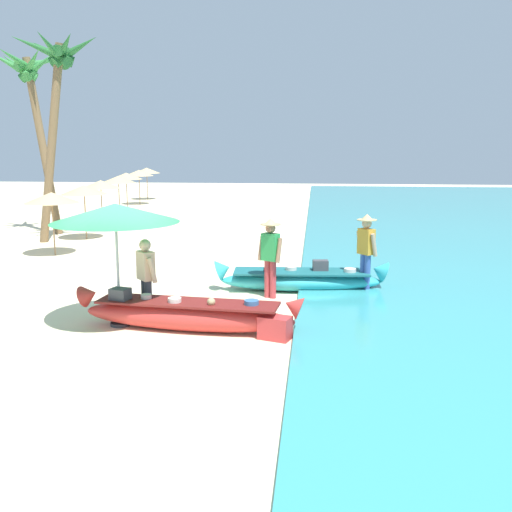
% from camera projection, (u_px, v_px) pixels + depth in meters
% --- Properties ---
extents(ground_plane, '(80.00, 80.00, 0.00)m').
position_uv_depth(ground_plane, '(122.00, 322.00, 11.12)').
color(ground_plane, beige).
extents(boat_red_foreground, '(4.25, 1.08, 0.80)m').
position_uv_depth(boat_red_foreground, '(187.00, 314.00, 10.60)').
color(boat_red_foreground, red).
rests_on(boat_red_foreground, ground).
extents(boat_cyan_midground, '(4.00, 1.03, 0.77)m').
position_uv_depth(boat_cyan_midground, '(301.00, 279.00, 13.47)').
color(boat_cyan_midground, '#33B2BC').
rests_on(boat_cyan_midground, ground).
extents(person_vendor_hatted, '(0.58, 0.46, 1.75)m').
position_uv_depth(person_vendor_hatted, '(270.00, 252.00, 12.71)').
color(person_vendor_hatted, '#B2383D').
rests_on(person_vendor_hatted, ground).
extents(person_tourist_customer, '(0.51, 0.53, 1.58)m').
position_uv_depth(person_tourist_customer, '(146.00, 276.00, 11.01)').
color(person_tourist_customer, '#333842').
rests_on(person_tourist_customer, ground).
extents(person_vendor_assistant, '(0.49, 0.55, 1.79)m').
position_uv_depth(person_vendor_assistant, '(366.00, 247.00, 13.16)').
color(person_vendor_assistant, '#3D5BA8').
rests_on(person_vendor_assistant, ground).
extents(patio_umbrella_large, '(2.31, 2.31, 2.27)m').
position_uv_depth(patio_umbrella_large, '(115.00, 214.00, 10.53)').
color(patio_umbrella_large, '#B7B7BC').
rests_on(patio_umbrella_large, ground).
extents(parasol_row_0, '(1.60, 1.60, 1.91)m').
position_uv_depth(parasol_row_0, '(52.00, 198.00, 17.49)').
color(parasol_row_0, '#8E6B47').
rests_on(parasol_row_0, ground).
extents(parasol_row_1, '(1.60, 1.60, 1.91)m').
position_uv_depth(parasol_row_1, '(84.00, 190.00, 20.50)').
color(parasol_row_1, '#8E6B47').
rests_on(parasol_row_1, ground).
extents(parasol_row_2, '(1.60, 1.60, 1.91)m').
position_uv_depth(parasol_row_2, '(101.00, 184.00, 23.25)').
color(parasol_row_2, '#8E6B47').
rests_on(parasol_row_2, ground).
extents(parasol_row_3, '(1.60, 1.60, 1.91)m').
position_uv_depth(parasol_row_3, '(118.00, 180.00, 26.45)').
color(parasol_row_3, '#8E6B47').
rests_on(parasol_row_3, ground).
extents(parasol_row_4, '(1.60, 1.60, 1.91)m').
position_uv_depth(parasol_row_4, '(126.00, 176.00, 29.30)').
color(parasol_row_4, '#8E6B47').
rests_on(parasol_row_4, ground).
extents(parasol_row_5, '(1.60, 1.60, 1.91)m').
position_uv_depth(parasol_row_5, '(139.00, 173.00, 32.44)').
color(parasol_row_5, '#8E6B47').
rests_on(parasol_row_5, ground).
extents(parasol_row_6, '(1.60, 1.60, 1.91)m').
position_uv_depth(parasol_row_6, '(147.00, 171.00, 35.34)').
color(parasol_row_6, '#8E6B47').
rests_on(parasol_row_6, ground).
extents(palm_tree_tall_inland, '(2.55, 2.69, 6.71)m').
position_uv_depth(palm_tree_tall_inland, '(30.00, 85.00, 21.19)').
color(palm_tree_tall_inland, brown).
rests_on(palm_tree_tall_inland, ground).
extents(palm_tree_leaning_seaward, '(2.88, 2.88, 6.86)m').
position_uv_depth(palm_tree_leaning_seaward, '(57.00, 74.00, 19.10)').
color(palm_tree_leaning_seaward, brown).
rests_on(palm_tree_leaning_seaward, ground).
extents(cooler_box, '(0.62, 0.49, 0.40)m').
position_uv_depth(cooler_box, '(275.00, 328.00, 10.13)').
color(cooler_box, '#C63838').
rests_on(cooler_box, ground).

